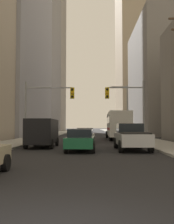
{
  "coord_description": "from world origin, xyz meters",
  "views": [
    {
      "loc": [
        0.63,
        -4.03,
        1.71
      ],
      "look_at": [
        0.0,
        36.57,
        3.87
      ],
      "focal_mm": 42.65,
      "sensor_mm": 36.0,
      "label": 1
    }
  ],
  "objects_px": {
    "pickup_truck_silver": "(131,137)",
    "traffic_signal_near_right": "(127,102)",
    "sedan_white": "(85,135)",
    "city_bus": "(118,124)",
    "cargo_van_black": "(43,131)",
    "traffic_signal_near_left": "(47,101)",
    "sedan_green": "(80,140)"
  },
  "relations": [
    {
      "from": "cargo_van_black",
      "to": "traffic_signal_near_right",
      "type": "relative_size",
      "value": 0.87
    },
    {
      "from": "city_bus",
      "to": "pickup_truck_silver",
      "type": "height_order",
      "value": "city_bus"
    },
    {
      "from": "city_bus",
      "to": "sedan_green",
      "type": "relative_size",
      "value": 2.72
    },
    {
      "from": "sedan_white",
      "to": "pickup_truck_silver",
      "type": "bearing_deg",
      "value": -67.61
    },
    {
      "from": "city_bus",
      "to": "sedan_green",
      "type": "bearing_deg",
      "value": -104.34
    },
    {
      "from": "city_bus",
      "to": "sedan_green",
      "type": "distance_m",
      "value": 16.85
    },
    {
      "from": "cargo_van_black",
      "to": "city_bus",
      "type": "bearing_deg",
      "value": 60.08
    },
    {
      "from": "city_bus",
      "to": "cargo_van_black",
      "type": "xyz_separation_m",
      "value": [
        -7.37,
        -12.8,
        -0.64
      ]
    },
    {
      "from": "city_bus",
      "to": "cargo_van_black",
      "type": "relative_size",
      "value": 2.21
    },
    {
      "from": "pickup_truck_silver",
      "to": "traffic_signal_near_right",
      "type": "height_order",
      "value": "traffic_signal_near_right"
    },
    {
      "from": "sedan_white",
      "to": "traffic_signal_near_left",
      "type": "bearing_deg",
      "value": -147.22
    },
    {
      "from": "sedan_white",
      "to": "traffic_signal_near_left",
      "type": "height_order",
      "value": "traffic_signal_near_left"
    },
    {
      "from": "cargo_van_black",
      "to": "sedan_white",
      "type": "relative_size",
      "value": 1.23
    },
    {
      "from": "sedan_green",
      "to": "traffic_signal_near_right",
      "type": "distance_m",
      "value": 9.0
    },
    {
      "from": "sedan_white",
      "to": "city_bus",
      "type": "bearing_deg",
      "value": 58.57
    },
    {
      "from": "city_bus",
      "to": "cargo_van_black",
      "type": "distance_m",
      "value": 14.79
    },
    {
      "from": "sedan_green",
      "to": "sedan_white",
      "type": "bearing_deg",
      "value": 89.53
    },
    {
      "from": "cargo_van_black",
      "to": "traffic_signal_near_left",
      "type": "xyz_separation_m",
      "value": [
        -0.3,
        3.81,
        2.8
      ]
    },
    {
      "from": "sedan_white",
      "to": "traffic_signal_near_left",
      "type": "relative_size",
      "value": 0.71
    },
    {
      "from": "pickup_truck_silver",
      "to": "traffic_signal_near_left",
      "type": "height_order",
      "value": "traffic_signal_near_left"
    },
    {
      "from": "cargo_van_black",
      "to": "sedan_white",
      "type": "xyz_separation_m",
      "value": [
        3.28,
        6.12,
        -0.52
      ]
    },
    {
      "from": "traffic_signal_near_left",
      "to": "sedan_white",
      "type": "bearing_deg",
      "value": 32.78
    },
    {
      "from": "traffic_signal_near_left",
      "to": "pickup_truck_silver",
      "type": "bearing_deg",
      "value": -41.34
    },
    {
      "from": "pickup_truck_silver",
      "to": "sedan_green",
      "type": "bearing_deg",
      "value": -163.76
    },
    {
      "from": "sedan_white",
      "to": "traffic_signal_near_right",
      "type": "height_order",
      "value": "traffic_signal_near_right"
    },
    {
      "from": "city_bus",
      "to": "traffic_signal_near_right",
      "type": "relative_size",
      "value": 1.93
    },
    {
      "from": "sedan_white",
      "to": "traffic_signal_near_right",
      "type": "bearing_deg",
      "value": -29.53
    },
    {
      "from": "pickup_truck_silver",
      "to": "traffic_signal_near_right",
      "type": "bearing_deg",
      "value": 85.01
    },
    {
      "from": "pickup_truck_silver",
      "to": "traffic_signal_near_right",
      "type": "xyz_separation_m",
      "value": [
        0.55,
        6.25,
        3.11
      ]
    },
    {
      "from": "city_bus",
      "to": "traffic_signal_near_right",
      "type": "distance_m",
      "value": 9.24
    },
    {
      "from": "traffic_signal_near_left",
      "to": "traffic_signal_near_right",
      "type": "xyz_separation_m",
      "value": [
        7.65,
        -0.0,
        -0.05
      ]
    },
    {
      "from": "traffic_signal_near_left",
      "to": "city_bus",
      "type": "bearing_deg",
      "value": 49.56
    }
  ]
}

